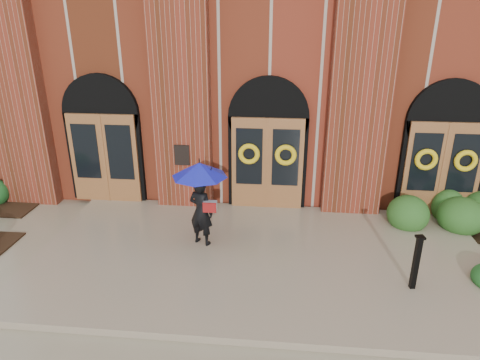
# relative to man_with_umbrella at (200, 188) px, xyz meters

# --- Properties ---
(ground) EXTENTS (90.00, 90.00, 0.00)m
(ground) POSITION_rel_man_with_umbrella_xyz_m (1.40, -0.56, -1.54)
(ground) COLOR gray
(ground) RESTS_ON ground
(landing) EXTENTS (10.00, 5.30, 0.15)m
(landing) POSITION_rel_man_with_umbrella_xyz_m (1.40, -0.41, -1.46)
(landing) COLOR gray
(landing) RESTS_ON ground
(church_building) EXTENTS (16.20, 12.53, 7.00)m
(church_building) POSITION_rel_man_with_umbrella_xyz_m (1.40, 8.23, 1.96)
(church_building) COLOR maroon
(church_building) RESTS_ON ground
(man_with_umbrella) EXTENTS (1.61, 1.61, 1.98)m
(man_with_umbrella) POSITION_rel_man_with_umbrella_xyz_m (0.00, 0.00, 0.00)
(man_with_umbrella) COLOR black
(man_with_umbrella) RESTS_ON landing
(metal_post) EXTENTS (0.18, 0.18, 1.14)m
(metal_post) POSITION_rel_man_with_umbrella_xyz_m (4.41, -1.30, -0.79)
(metal_post) COLOR black
(metal_post) RESTS_ON landing
(hedge_wall_right) EXTENTS (3.40, 1.36, 0.87)m
(hedge_wall_right) POSITION_rel_man_with_umbrella_xyz_m (6.60, 1.64, -1.10)
(hedge_wall_right) COLOR #26511C
(hedge_wall_right) RESTS_ON ground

